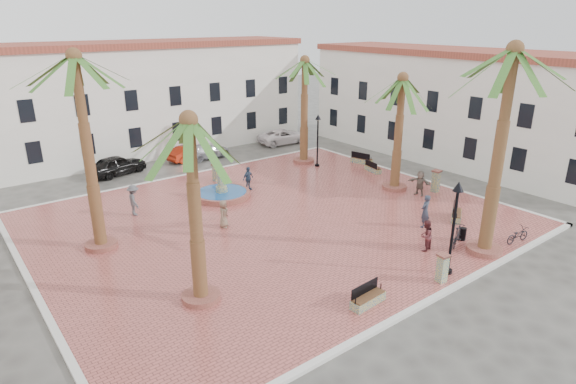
{
  "coord_description": "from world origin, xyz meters",
  "views": [
    {
      "loc": [
        -15.39,
        -21.2,
        11.31
      ],
      "look_at": [
        1.0,
        0.0,
        1.6
      ],
      "focal_mm": 30.0,
      "sensor_mm": 36.0,
      "label": 1
    }
  ],
  "objects_px": {
    "palm_e": "(402,92)",
    "bench_s": "(368,299)",
    "palm_sw": "(190,143)",
    "bicycle_b": "(457,235)",
    "palm_s": "(511,73)",
    "pedestrian_north": "(134,200)",
    "car_white": "(283,136)",
    "car_black": "(117,165)",
    "bench_ne": "(362,160)",
    "pedestrian_east": "(420,183)",
    "lamppost_e": "(318,131)",
    "pedestrian_fountain_a": "(224,214)",
    "fountain": "(222,193)",
    "bicycle_a": "(518,235)",
    "bench_se": "(456,215)",
    "bollard_se": "(442,268)",
    "cyclist_b": "(426,236)",
    "bollard_n": "(216,172)",
    "palm_nw": "(77,78)",
    "lamppost_s": "(455,212)",
    "litter_bin": "(463,234)",
    "palm_ne": "(305,73)",
    "car_silver": "(206,151)",
    "bench_e": "(373,169)",
    "car_red": "(189,153)",
    "pedestrian_fountain_b": "(248,179)"
  },
  "relations": [
    {
      "from": "palm_e",
      "to": "bench_s",
      "type": "height_order",
      "value": "palm_e"
    },
    {
      "from": "palm_sw",
      "to": "bicycle_b",
      "type": "relative_size",
      "value": 4.38
    },
    {
      "from": "palm_s",
      "to": "pedestrian_north",
      "type": "bearing_deg",
      "value": 128.17
    },
    {
      "from": "car_white",
      "to": "car_black",
      "type": "bearing_deg",
      "value": 94.63
    },
    {
      "from": "bench_ne",
      "to": "car_white",
      "type": "height_order",
      "value": "car_white"
    },
    {
      "from": "pedestrian_east",
      "to": "lamppost_e",
      "type": "bearing_deg",
      "value": 173.37
    },
    {
      "from": "bench_s",
      "to": "pedestrian_fountain_a",
      "type": "height_order",
      "value": "pedestrian_fountain_a"
    },
    {
      "from": "palm_e",
      "to": "bicycle_b",
      "type": "xyz_separation_m",
      "value": [
        -4.28,
        -7.85,
        -6.12
      ]
    },
    {
      "from": "fountain",
      "to": "bicycle_a",
      "type": "bearing_deg",
      "value": -60.41
    },
    {
      "from": "bench_se",
      "to": "palm_s",
      "type": "bearing_deg",
      "value": -159.27
    },
    {
      "from": "bollard_se",
      "to": "cyclist_b",
      "type": "relative_size",
      "value": 0.83
    },
    {
      "from": "pedestrian_north",
      "to": "pedestrian_east",
      "type": "xyz_separation_m",
      "value": [
        16.36,
        -8.24,
        -0.09
      ]
    },
    {
      "from": "bench_s",
      "to": "pedestrian_north",
      "type": "relative_size",
      "value": 0.93
    },
    {
      "from": "lamppost_e",
      "to": "bollard_n",
      "type": "distance_m",
      "value": 8.7
    },
    {
      "from": "bench_s",
      "to": "car_black",
      "type": "bearing_deg",
      "value": 90.71
    },
    {
      "from": "cyclist_b",
      "to": "pedestrian_north",
      "type": "relative_size",
      "value": 0.87
    },
    {
      "from": "lamppost_e",
      "to": "cyclist_b",
      "type": "bearing_deg",
      "value": -110.3
    },
    {
      "from": "palm_nw",
      "to": "lamppost_s",
      "type": "distance_m",
      "value": 18.18
    },
    {
      "from": "cyclist_b",
      "to": "pedestrian_east",
      "type": "xyz_separation_m",
      "value": [
        6.43,
        5.36,
        0.03
      ]
    },
    {
      "from": "bench_ne",
      "to": "bollard_n",
      "type": "relative_size",
      "value": 1.47
    },
    {
      "from": "palm_e",
      "to": "bollard_se",
      "type": "distance_m",
      "value": 13.89
    },
    {
      "from": "palm_s",
      "to": "pedestrian_east",
      "type": "bearing_deg",
      "value": 60.36
    },
    {
      "from": "lamppost_s",
      "to": "litter_bin",
      "type": "relative_size",
      "value": 6.5
    },
    {
      "from": "palm_ne",
      "to": "bench_se",
      "type": "distance_m",
      "value": 16.29
    },
    {
      "from": "bench_s",
      "to": "lamppost_s",
      "type": "xyz_separation_m",
      "value": [
        4.87,
        -0.46,
        2.79
      ]
    },
    {
      "from": "bollard_n",
      "to": "bicycle_a",
      "type": "height_order",
      "value": "bollard_n"
    },
    {
      "from": "palm_nw",
      "to": "lamppost_e",
      "type": "bearing_deg",
      "value": 12.54
    },
    {
      "from": "palm_ne",
      "to": "bicycle_a",
      "type": "xyz_separation_m",
      "value": [
        -0.68,
        -18.53,
        -6.76
      ]
    },
    {
      "from": "palm_ne",
      "to": "pedestrian_north",
      "type": "xyz_separation_m",
      "value": [
        -15.22,
        -2.53,
        -6.25
      ]
    },
    {
      "from": "car_silver",
      "to": "car_white",
      "type": "relative_size",
      "value": 0.87
    },
    {
      "from": "bench_e",
      "to": "bench_ne",
      "type": "relative_size",
      "value": 0.89
    },
    {
      "from": "pedestrian_east",
      "to": "car_red",
      "type": "bearing_deg",
      "value": -168.41
    },
    {
      "from": "bench_s",
      "to": "car_silver",
      "type": "distance_m",
      "value": 24.84
    },
    {
      "from": "palm_e",
      "to": "bench_se",
      "type": "distance_m",
      "value": 8.75
    },
    {
      "from": "bollard_n",
      "to": "fountain",
      "type": "bearing_deg",
      "value": -113.18
    },
    {
      "from": "palm_s",
      "to": "car_red",
      "type": "relative_size",
      "value": 2.71
    },
    {
      "from": "palm_nw",
      "to": "bench_e",
      "type": "bearing_deg",
      "value": 0.92
    },
    {
      "from": "lamppost_e",
      "to": "car_red",
      "type": "distance_m",
      "value": 11.17
    },
    {
      "from": "bench_e",
      "to": "car_silver",
      "type": "distance_m",
      "value": 14.19
    },
    {
      "from": "palm_nw",
      "to": "litter_bin",
      "type": "distance_m",
      "value": 20.72
    },
    {
      "from": "palm_ne",
      "to": "bollard_se",
      "type": "distance_m",
      "value": 20.93
    },
    {
      "from": "bench_e",
      "to": "pedestrian_fountain_b",
      "type": "bearing_deg",
      "value": 88.83
    },
    {
      "from": "bench_s",
      "to": "bollard_n",
      "type": "xyz_separation_m",
      "value": [
        3.07,
        17.92,
        0.4
      ]
    },
    {
      "from": "palm_s",
      "to": "car_silver",
      "type": "bearing_deg",
      "value": 95.86
    },
    {
      "from": "palm_sw",
      "to": "bench_s",
      "type": "bearing_deg",
      "value": -40.98
    },
    {
      "from": "lamppost_e",
      "to": "pedestrian_fountain_b",
      "type": "height_order",
      "value": "lamppost_e"
    },
    {
      "from": "bicycle_b",
      "to": "pedestrian_fountain_b",
      "type": "bearing_deg",
      "value": -6.29
    },
    {
      "from": "bench_se",
      "to": "pedestrian_east",
      "type": "bearing_deg",
      "value": 34.97
    },
    {
      "from": "car_black",
      "to": "bench_ne",
      "type": "bearing_deg",
      "value": -133.19
    },
    {
      "from": "bench_se",
      "to": "pedestrian_east",
      "type": "height_order",
      "value": "pedestrian_east"
    }
  ]
}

